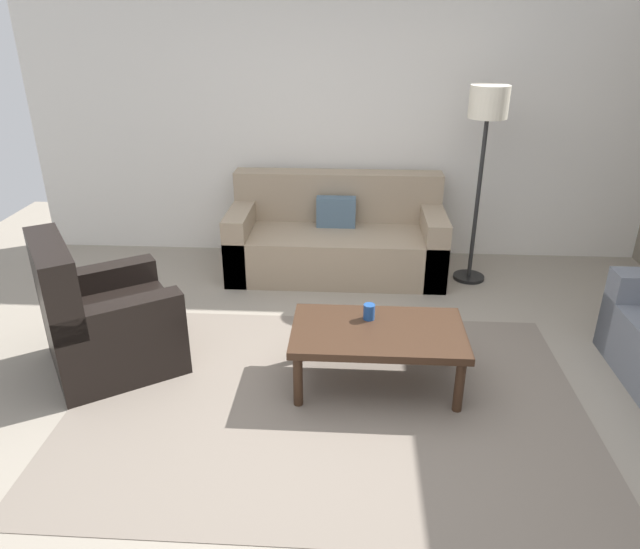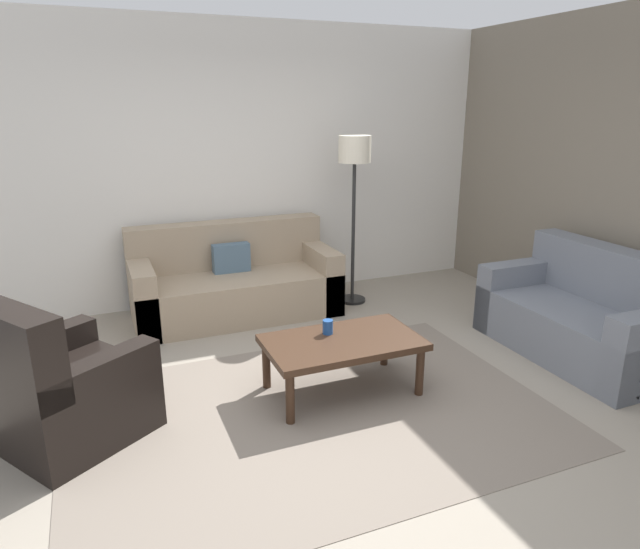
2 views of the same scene
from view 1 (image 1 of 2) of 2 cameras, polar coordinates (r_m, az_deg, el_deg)
ground_plane at (r=3.73m, az=0.69°, el=-12.43°), size 8.00×8.00×0.00m
rear_partition at (r=5.65m, az=2.12°, el=15.88°), size 6.00×0.12×2.80m
area_rug at (r=3.73m, az=0.69°, el=-12.38°), size 3.19×2.21×0.01m
couch_main at (r=5.45m, az=1.65°, el=3.56°), size 1.95×0.88×0.88m
armchair_leather at (r=4.18m, az=-20.82°, el=-4.80°), size 1.11×1.11×0.95m
coffee_table at (r=3.72m, az=5.74°, el=-6.06°), size 1.10×0.64×0.41m
cup at (r=3.78m, az=4.87°, el=-3.68°), size 0.08×0.08×0.10m
lamp_standing at (r=5.10m, az=16.11°, el=14.16°), size 0.32×0.32×1.71m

